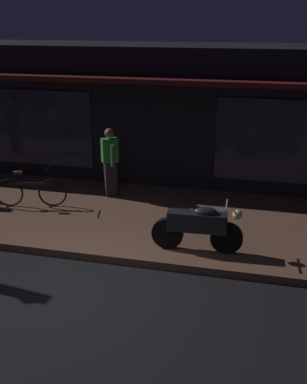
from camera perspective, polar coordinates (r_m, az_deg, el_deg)
ground_plane at (r=8.08m, az=-8.91°, el=-11.74°), size 60.00×60.00×0.00m
sidewalk_slab at (r=10.55m, az=-2.80°, el=-3.05°), size 18.00×4.00×0.15m
storefront_building at (r=13.20m, az=1.27°, el=9.61°), size 18.00×3.30×3.60m
motorcycle at (r=8.76m, az=5.50°, el=-4.11°), size 1.70×0.55×0.97m
bicycle_parked at (r=11.18m, az=-14.63°, el=0.05°), size 1.62×0.53×0.91m
person_bystander at (r=11.39m, az=-5.27°, el=3.77°), size 0.44×0.56×1.67m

